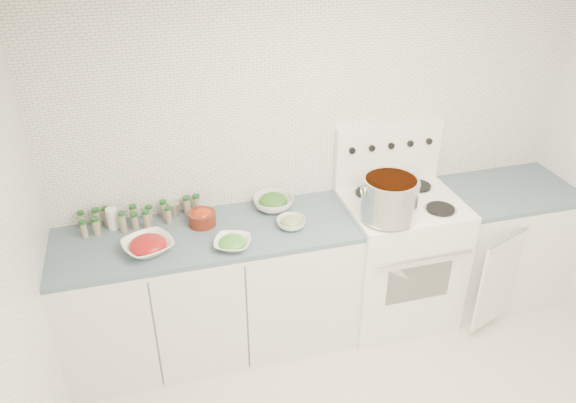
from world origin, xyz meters
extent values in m
cube|color=white|center=(0.00, 1.51, 1.25)|extent=(3.50, 0.02, 2.50)
cube|color=white|center=(-0.82, 1.19, 0.43)|extent=(1.85, 0.62, 0.86)
cube|color=#445A66|center=(-0.82, 1.19, 0.88)|extent=(1.85, 0.62, 0.03)
cube|color=white|center=(0.48, 1.18, 0.46)|extent=(0.76, 0.65, 0.92)
cube|color=black|center=(0.48, 0.86, 0.50)|extent=(0.45, 0.01, 0.28)
cylinder|color=silver|center=(0.48, 0.82, 0.72)|extent=(0.65, 0.02, 0.02)
cube|color=white|center=(0.48, 1.18, 0.93)|extent=(0.76, 0.65, 0.01)
cube|color=white|center=(0.48, 1.47, 1.15)|extent=(0.76, 0.06, 0.43)
cylinder|color=silver|center=(0.30, 1.02, 0.94)|extent=(0.21, 0.21, 0.01)
cylinder|color=black|center=(0.30, 1.02, 0.94)|extent=(0.18, 0.18, 0.01)
cylinder|color=silver|center=(0.66, 1.02, 0.94)|extent=(0.21, 0.21, 0.01)
cylinder|color=black|center=(0.66, 1.02, 0.94)|extent=(0.18, 0.18, 0.01)
cylinder|color=silver|center=(0.30, 1.33, 0.94)|extent=(0.21, 0.21, 0.01)
cylinder|color=black|center=(0.30, 1.33, 0.94)|extent=(0.18, 0.18, 0.01)
cylinder|color=silver|center=(0.66, 1.33, 0.94)|extent=(0.21, 0.21, 0.01)
cylinder|color=black|center=(0.66, 1.33, 0.94)|extent=(0.18, 0.18, 0.01)
cylinder|color=black|center=(0.20, 1.44, 1.22)|extent=(0.04, 0.02, 0.04)
cylinder|color=black|center=(0.34, 1.44, 1.22)|extent=(0.04, 0.02, 0.04)
cylinder|color=black|center=(0.48, 1.44, 1.22)|extent=(0.04, 0.02, 0.04)
cylinder|color=black|center=(0.62, 1.44, 1.22)|extent=(0.04, 0.02, 0.04)
cylinder|color=black|center=(0.76, 1.44, 1.22)|extent=(0.04, 0.02, 0.04)
cube|color=white|center=(1.30, 1.19, 0.43)|extent=(0.89, 0.62, 0.86)
cube|color=#445A66|center=(1.30, 1.19, 0.88)|extent=(0.89, 0.62, 0.03)
cube|color=white|center=(1.06, 0.81, 0.43)|extent=(0.38, 0.16, 0.70)
cylinder|color=silver|center=(0.29, 1.01, 1.08)|extent=(0.34, 0.34, 0.26)
cylinder|color=orange|center=(0.29, 1.01, 1.20)|extent=(0.31, 0.31, 0.03)
torus|color=silver|center=(0.11, 1.01, 1.16)|extent=(0.01, 0.08, 0.08)
torus|color=silver|center=(0.46, 1.01, 1.16)|extent=(0.01, 0.08, 0.08)
imported|color=white|center=(-1.17, 1.09, 0.93)|extent=(0.36, 0.36, 0.07)
ellipsoid|color=maroon|center=(-1.17, 1.09, 0.95)|extent=(0.20, 0.20, 0.09)
imported|color=white|center=(-0.69, 1.00, 0.93)|extent=(0.27, 0.27, 0.05)
ellipsoid|color=#2E7F29|center=(-0.69, 1.00, 0.94)|extent=(0.15, 0.15, 0.07)
imported|color=white|center=(-0.36, 1.37, 0.94)|extent=(0.32, 0.32, 0.08)
ellipsoid|color=#1F5D1A|center=(-0.36, 1.37, 0.96)|extent=(0.19, 0.19, 0.08)
imported|color=white|center=(-0.30, 1.12, 0.93)|extent=(0.19, 0.19, 0.06)
ellipsoid|color=#294D1E|center=(-0.30, 1.12, 0.94)|extent=(0.13, 0.13, 0.06)
cylinder|color=#5B1C0F|center=(-0.83, 1.30, 0.94)|extent=(0.17, 0.17, 0.09)
ellipsoid|color=#AE2B0C|center=(-0.83, 1.30, 0.98)|extent=(0.12, 0.12, 0.06)
cylinder|color=white|center=(-1.37, 1.40, 0.97)|extent=(0.08, 0.08, 0.14)
cylinder|color=gray|center=(-0.99, 1.45, 0.95)|extent=(0.09, 0.09, 0.09)
cylinder|color=gray|center=(-1.55, 1.45, 0.95)|extent=(0.04, 0.04, 0.10)
cylinder|color=#15491A|center=(-1.55, 1.45, 1.01)|extent=(0.04, 0.04, 0.02)
cylinder|color=gray|center=(-1.46, 1.45, 0.95)|extent=(0.04, 0.04, 0.11)
cylinder|color=#15491A|center=(-1.46, 1.45, 1.02)|extent=(0.05, 0.05, 0.02)
cylinder|color=gray|center=(-1.41, 1.45, 0.96)|extent=(0.04, 0.04, 0.11)
cylinder|color=#15491A|center=(-1.41, 1.45, 1.02)|extent=(0.04, 0.04, 0.02)
cylinder|color=gray|center=(-1.24, 1.43, 0.95)|extent=(0.04, 0.04, 0.11)
cylinder|color=#15491A|center=(-1.24, 1.43, 1.02)|extent=(0.04, 0.04, 0.02)
cylinder|color=gray|center=(-1.14, 1.43, 0.94)|extent=(0.04, 0.04, 0.09)
cylinder|color=#15491A|center=(-1.14, 1.43, 1.00)|extent=(0.04, 0.04, 0.02)
cylinder|color=gray|center=(-1.05, 1.44, 0.95)|extent=(0.04, 0.04, 0.11)
cylinder|color=#15491A|center=(-1.05, 1.44, 1.02)|extent=(0.04, 0.04, 0.02)
cylinder|color=gray|center=(-0.91, 1.45, 0.96)|extent=(0.05, 0.05, 0.11)
cylinder|color=#15491A|center=(-0.91, 1.45, 1.02)|extent=(0.05, 0.05, 0.02)
cylinder|color=gray|center=(-0.84, 1.44, 0.96)|extent=(0.04, 0.04, 0.12)
cylinder|color=#15491A|center=(-0.84, 1.44, 1.03)|extent=(0.05, 0.05, 0.02)
cylinder|color=gray|center=(-1.53, 1.34, 0.95)|extent=(0.04, 0.04, 0.10)
cylinder|color=#15491A|center=(-1.53, 1.34, 1.00)|extent=(0.04, 0.04, 0.02)
cylinder|color=gray|center=(-1.46, 1.35, 0.95)|extent=(0.04, 0.04, 0.10)
cylinder|color=#15491A|center=(-1.46, 1.35, 1.01)|extent=(0.05, 0.05, 0.02)
cylinder|color=gray|center=(-1.31, 1.35, 0.96)|extent=(0.04, 0.04, 0.12)
cylinder|color=#15491A|center=(-1.31, 1.35, 1.03)|extent=(0.04, 0.04, 0.02)
cylinder|color=gray|center=(-1.23, 1.35, 0.95)|extent=(0.04, 0.04, 0.09)
cylinder|color=#15491A|center=(-1.23, 1.35, 1.00)|extent=(0.04, 0.04, 0.02)
cylinder|color=gray|center=(-1.16, 1.34, 0.95)|extent=(0.04, 0.04, 0.11)
cylinder|color=#15491A|center=(-1.16, 1.34, 1.02)|extent=(0.04, 0.04, 0.02)
cylinder|color=gray|center=(-1.03, 1.36, 0.95)|extent=(0.04, 0.04, 0.10)
cylinder|color=#15491A|center=(-1.03, 1.36, 1.01)|extent=(0.04, 0.04, 0.02)
camera|label=1|loc=(-1.10, -1.70, 2.78)|focal=35.00mm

